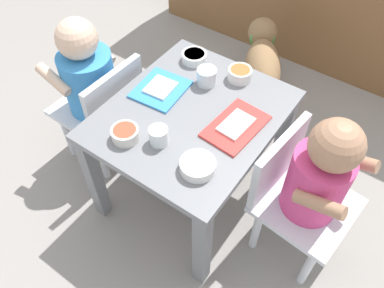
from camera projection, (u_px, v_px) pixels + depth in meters
The scene contains 13 objects.
ground_plane at pixel (192, 190), 1.58m from camera, with size 7.00×7.00×0.00m, color gray.
dining_table at pixel (192, 129), 1.30m from camera, with size 0.51×0.60×0.44m.
seated_child_left at pixel (91, 81), 1.41m from camera, with size 0.29×0.29×0.64m.
seated_child_right at pixel (314, 179), 1.13m from camera, with size 0.31×0.31×0.63m.
dog at pixel (262, 62), 1.78m from camera, with size 0.33×0.45×0.32m.
food_tray_left at pixel (161, 89), 1.30m from camera, with size 0.17×0.18×0.02m.
food_tray_right at pixel (236, 126), 1.19m from camera, with size 0.15×0.21×0.02m.
water_cup_left at pixel (159, 137), 1.14m from camera, with size 0.06×0.06×0.06m.
water_cup_right at pixel (207, 77), 1.31m from camera, with size 0.07×0.07×0.06m.
veggie_bowl_near at pixel (125, 134), 1.15m from camera, with size 0.08×0.08×0.04m.
cereal_bowl_left_side at pixel (240, 74), 1.32m from camera, with size 0.08×0.08×0.04m.
cereal_bowl_right_side at pixel (198, 166), 1.08m from camera, with size 0.10×0.10×0.03m.
veggie_bowl_far at pixel (194, 57), 1.39m from camera, with size 0.09×0.09×0.03m.
Camera 1 is at (0.50, -0.71, 1.33)m, focal length 36.70 mm.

